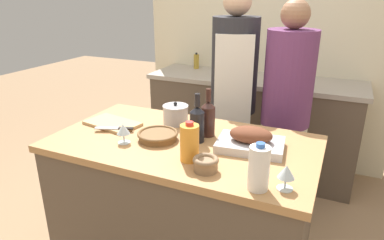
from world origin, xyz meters
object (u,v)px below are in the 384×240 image
at_px(roasting_pan, 251,141).
at_px(cutting_board, 113,123).
at_px(juice_jug, 190,143).
at_px(wine_glass_right, 286,173).
at_px(wine_glass_left, 123,130).
at_px(stock_pot, 176,114).
at_px(knife_chef, 115,128).
at_px(condiment_bottle_extra, 284,74).
at_px(person_cook_aproned, 233,94).
at_px(wicker_basket, 158,135).
at_px(mixing_bowl, 206,163).
at_px(wine_bottle_dark, 197,123).
at_px(milk_jug, 259,168).
at_px(wine_bottle_green, 208,118).
at_px(condiment_bottle_short, 196,61).
at_px(condiment_bottle_tall, 230,68).
at_px(person_cook_guest, 286,108).

xyz_separation_m(roasting_pan, cutting_board, (-0.87, -0.01, -0.04)).
bearing_deg(juice_jug, wine_glass_right, -9.02).
bearing_deg(wine_glass_left, stock_pot, 72.29).
bearing_deg(stock_pot, knife_chef, -134.51).
relative_size(condiment_bottle_extra, person_cook_aproned, 0.08).
height_order(wicker_basket, juice_jug, juice_jug).
bearing_deg(wine_glass_right, mixing_bowl, 178.76).
relative_size(stock_pot, wine_bottle_dark, 0.58).
height_order(knife_chef, person_cook_aproned, person_cook_aproned).
distance_m(cutting_board, wine_glass_right, 1.15).
xyz_separation_m(milk_jug, knife_chef, (-0.92, 0.27, -0.08)).
xyz_separation_m(stock_pot, knife_chef, (-0.26, -0.27, -0.04)).
bearing_deg(roasting_pan, knife_chef, -172.96).
height_order(juice_jug, wine_bottle_green, wine_bottle_green).
height_order(condiment_bottle_short, person_cook_aproned, person_cook_aproned).
relative_size(mixing_bowl, condiment_bottle_extra, 0.91).
relative_size(wicker_basket, wine_bottle_green, 0.82).
height_order(wicker_basket, stock_pot, stock_pot).
bearing_deg(wine_glass_left, condiment_bottle_tall, 88.75).
height_order(juice_jug, condiment_bottle_extra, juice_jug).
bearing_deg(person_cook_guest, mixing_bowl, -79.43).
bearing_deg(person_cook_guest, wicker_basket, -102.61).
bearing_deg(juice_jug, knife_chef, 164.74).
distance_m(knife_chef, condiment_bottle_extra, 1.72).
xyz_separation_m(wine_glass_right, knife_chef, (-1.02, 0.23, -0.06)).
distance_m(wicker_basket, wine_bottle_dark, 0.23).
xyz_separation_m(wine_bottle_green, wine_glass_left, (-0.38, -0.29, -0.03)).
bearing_deg(person_cook_guest, wine_glass_right, -60.74).
bearing_deg(person_cook_aproned, cutting_board, -138.35).
relative_size(condiment_bottle_tall, person_cook_guest, 0.10).
bearing_deg(wicker_basket, wine_glass_right, -17.00).
bearing_deg(condiment_bottle_short, person_cook_guest, -38.63).
bearing_deg(wine_bottle_green, person_cook_aproned, 96.47).
relative_size(roasting_pan, stock_pot, 2.31).
bearing_deg(person_cook_aproned, milk_jug, -83.26).
bearing_deg(condiment_bottle_short, cutting_board, -84.47).
distance_m(wine_bottle_green, person_cook_guest, 0.78).
distance_m(wine_glass_right, person_cook_guest, 1.12).
bearing_deg(stock_pot, milk_jug, -39.24).
bearing_deg(person_cook_aproned, wine_glass_right, -78.10).
xyz_separation_m(wine_glass_right, condiment_bottle_extra, (-0.34, 1.80, 0.00)).
relative_size(wine_glass_left, knife_chef, 0.50).
height_order(juice_jug, milk_jug, milk_jug).
bearing_deg(condiment_bottle_tall, mixing_bowl, -74.79).
height_order(wine_bottle_green, wine_glass_left, wine_bottle_green).
bearing_deg(person_cook_aproned, juice_jug, -99.49).
bearing_deg(knife_chef, condiment_bottle_tall, 83.56).
distance_m(cutting_board, person_cook_aproned, 0.96).
relative_size(wicker_basket, wine_glass_right, 2.06).
relative_size(mixing_bowl, wine_glass_right, 1.09).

